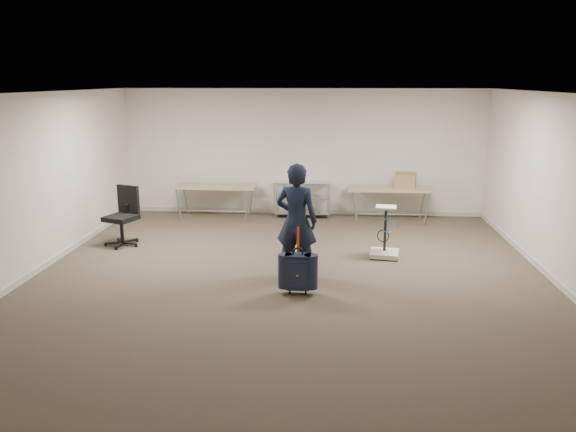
{
  "coord_description": "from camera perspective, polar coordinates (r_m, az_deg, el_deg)",
  "views": [
    {
      "loc": [
        0.59,
        -7.98,
        2.99
      ],
      "look_at": [
        -0.03,
        0.3,
        0.96
      ],
      "focal_mm": 35.0,
      "sensor_mm": 36.0,
      "label": 1
    }
  ],
  "objects": [
    {
      "name": "room_shell",
      "position": [
        9.83,
        0.62,
        -3.68
      ],
      "size": [
        8.0,
        9.0,
        9.0
      ],
      "color": "white",
      "rests_on": "ground"
    },
    {
      "name": "cardboard_box",
      "position": [
        12.26,
        11.84,
        3.58
      ],
      "size": [
        0.49,
        0.41,
        0.32
      ],
      "primitive_type": "cube",
      "rotation": [
        0.0,
        0.0,
        -0.22
      ],
      "color": "#936544",
      "rests_on": "folding_table_right"
    },
    {
      "name": "ground",
      "position": [
        8.54,
        0.02,
        -6.77
      ],
      "size": [
        9.0,
        9.0,
        0.0
      ],
      "primitive_type": "plane",
      "color": "#413327",
      "rests_on": "ground"
    },
    {
      "name": "folding_table_right",
      "position": [
        12.22,
        10.35,
        2.59
      ],
      "size": [
        1.8,
        0.75,
        0.73
      ],
      "color": "#997B5D",
      "rests_on": "ground"
    },
    {
      "name": "office_chair",
      "position": [
        10.8,
        -16.39,
        -1.11
      ],
      "size": [
        0.66,
        0.66,
        1.08
      ],
      "color": "black",
      "rests_on": "ground"
    },
    {
      "name": "person",
      "position": [
        8.58,
        0.87,
        -0.46
      ],
      "size": [
        0.72,
        0.55,
        1.77
      ],
      "primitive_type": "imported",
      "rotation": [
        0.0,
        0.0,
        2.93
      ],
      "color": "black",
      "rests_on": "ground"
    },
    {
      "name": "folding_table_left",
      "position": [
        12.4,
        -7.41,
        2.87
      ],
      "size": [
        1.8,
        0.75,
        0.73
      ],
      "color": "#997B5D",
      "rests_on": "ground"
    },
    {
      "name": "equipment_cart",
      "position": [
        9.81,
        9.79,
        -2.79
      ],
      "size": [
        0.55,
        0.55,
        0.89
      ],
      "color": "beige",
      "rests_on": "ground"
    },
    {
      "name": "wire_shelf",
      "position": [
        12.45,
        1.46,
        1.91
      ],
      "size": [
        1.22,
        0.47,
        0.8
      ],
      "color": "silver",
      "rests_on": "ground"
    },
    {
      "name": "suitcase",
      "position": [
        7.99,
        1.01,
        -5.66
      ],
      "size": [
        0.37,
        0.21,
        0.99
      ],
      "color": "#161F33",
      "rests_on": "ground"
    }
  ]
}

